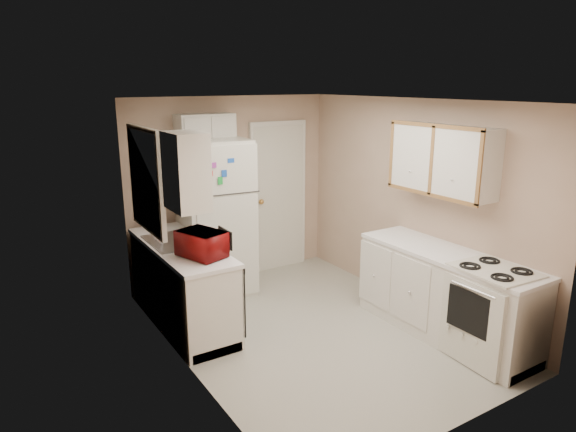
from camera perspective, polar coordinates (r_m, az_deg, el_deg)
floor at (r=5.63m, az=2.78°, el=-12.51°), size 3.80×3.80×0.00m
ceiling at (r=5.01m, az=3.13°, el=12.69°), size 3.80×3.80×0.00m
wall_left at (r=4.56m, az=-11.62°, el=-3.15°), size 3.80×3.80×0.00m
wall_right at (r=6.08m, az=13.80°, el=1.23°), size 3.80×3.80×0.00m
wall_back at (r=6.79m, az=-6.32°, el=2.97°), size 2.80×2.80×0.00m
wall_front at (r=3.88m, az=19.41°, el=-6.98°), size 2.80×2.80×0.00m
left_counter at (r=5.71m, az=-11.65°, el=-7.45°), size 0.60×1.80×0.90m
dishwasher at (r=5.29m, az=-6.36°, el=-8.61°), size 0.03×0.58×0.72m
sink at (r=5.71m, az=-12.41°, el=-3.13°), size 0.54×0.74×0.16m
microwave at (r=5.11m, az=-9.53°, el=-2.87°), size 0.53×0.40×0.31m
soap_bottle at (r=6.18m, az=-14.51°, el=-0.53°), size 0.09×0.10×0.21m
window_blinds at (r=5.45m, az=-15.40°, el=3.88°), size 0.10×0.98×1.08m
upper_cabinet_left at (r=4.67m, az=-11.25°, el=4.88°), size 0.30×0.45×0.70m
refrigerator at (r=6.34m, az=-8.16°, el=-0.17°), size 0.86×0.84×1.92m
cabinet_over_fridge at (r=6.37m, az=-9.20°, el=9.37°), size 0.70×0.30×0.40m
interior_door at (r=7.12m, az=-1.07°, el=2.13°), size 0.86×0.06×2.08m
right_counter at (r=5.59m, az=17.07°, el=-8.31°), size 0.60×2.00×0.90m
stove at (r=5.26m, az=21.53°, el=-10.57°), size 0.60×0.73×0.84m
upper_cabinet_right at (r=5.53m, az=16.81°, el=6.04°), size 0.30×1.20×0.70m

